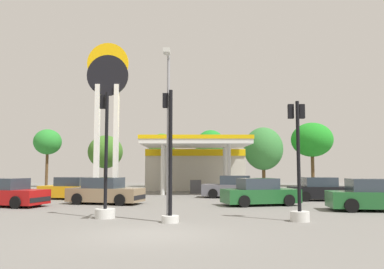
{
  "coord_description": "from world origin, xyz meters",
  "views": [
    {
      "loc": [
        1.33,
        -12.48,
        2.04
      ],
      "look_at": [
        1.31,
        13.72,
        4.3
      ],
      "focal_mm": 36.81,
      "sensor_mm": 36.0,
      "label": 1
    }
  ],
  "objects_px": {
    "station_pole_sign": "(108,97)",
    "tree_5": "(312,140)",
    "car_0": "(322,190)",
    "tree_2": "(162,148)",
    "corner_streetlamp": "(168,119)",
    "traffic_signal_0": "(170,176)",
    "tree_0": "(48,142)",
    "car_5": "(106,192)",
    "tree_1": "(106,152)",
    "car_3": "(7,194)",
    "car_1": "(234,188)",
    "car_2": "(374,196)",
    "tree_3": "(211,146)",
    "traffic_signal_1": "(299,182)",
    "car_4": "(260,193)",
    "car_6": "(72,189)",
    "traffic_signal_2": "(105,188)",
    "tree_4": "(264,149)"
  },
  "relations": [
    {
      "from": "tree_0",
      "to": "tree_2",
      "type": "relative_size",
      "value": 1.08
    },
    {
      "from": "car_5",
      "to": "tree_0",
      "type": "height_order",
      "value": "tree_0"
    },
    {
      "from": "car_5",
      "to": "traffic_signal_1",
      "type": "relative_size",
      "value": 0.97
    },
    {
      "from": "car_1",
      "to": "car_3",
      "type": "distance_m",
      "value": 14.39
    },
    {
      "from": "car_6",
      "to": "tree_4",
      "type": "xyz_separation_m",
      "value": [
        16.12,
        18.08,
        3.6
      ]
    },
    {
      "from": "car_2",
      "to": "corner_streetlamp",
      "type": "relative_size",
      "value": 0.7
    },
    {
      "from": "tree_0",
      "to": "traffic_signal_2",
      "type": "bearing_deg",
      "value": -65.36
    },
    {
      "from": "station_pole_sign",
      "to": "car_2",
      "type": "bearing_deg",
      "value": -42.6
    },
    {
      "from": "station_pole_sign",
      "to": "traffic_signal_1",
      "type": "bearing_deg",
      "value": -58.12
    },
    {
      "from": "station_pole_sign",
      "to": "tree_3",
      "type": "distance_m",
      "value": 14.09
    },
    {
      "from": "station_pole_sign",
      "to": "tree_5",
      "type": "bearing_deg",
      "value": 26.63
    },
    {
      "from": "car_0",
      "to": "tree_2",
      "type": "relative_size",
      "value": 0.71
    },
    {
      "from": "corner_streetlamp",
      "to": "traffic_signal_0",
      "type": "bearing_deg",
      "value": 50.21
    },
    {
      "from": "tree_0",
      "to": "tree_1",
      "type": "xyz_separation_m",
      "value": [
        6.07,
        1.64,
        -1.0
      ]
    },
    {
      "from": "car_0",
      "to": "tree_2",
      "type": "xyz_separation_m",
      "value": [
        -11.65,
        18.57,
        3.69
      ]
    },
    {
      "from": "car_3",
      "to": "car_6",
      "type": "distance_m",
      "value": 5.34
    },
    {
      "from": "car_3",
      "to": "tree_0",
      "type": "height_order",
      "value": "tree_0"
    },
    {
      "from": "traffic_signal_2",
      "to": "tree_5",
      "type": "height_order",
      "value": "tree_5"
    },
    {
      "from": "tree_3",
      "to": "car_5",
      "type": "bearing_deg",
      "value": -108.72
    },
    {
      "from": "car_5",
      "to": "tree_1",
      "type": "relative_size",
      "value": 0.78
    },
    {
      "from": "car_0",
      "to": "car_6",
      "type": "relative_size",
      "value": 0.95
    },
    {
      "from": "tree_5",
      "to": "traffic_signal_0",
      "type": "bearing_deg",
      "value": -116.16
    },
    {
      "from": "car_5",
      "to": "car_1",
      "type": "bearing_deg",
      "value": 31.41
    },
    {
      "from": "station_pole_sign",
      "to": "tree_0",
      "type": "distance_m",
      "value": 13.15
    },
    {
      "from": "tree_5",
      "to": "corner_streetlamp",
      "type": "distance_m",
      "value": 33.11
    },
    {
      "from": "tree_3",
      "to": "tree_4",
      "type": "height_order",
      "value": "tree_4"
    },
    {
      "from": "car_2",
      "to": "traffic_signal_1",
      "type": "height_order",
      "value": "traffic_signal_1"
    },
    {
      "from": "car_2",
      "to": "corner_streetlamp",
      "type": "height_order",
      "value": "corner_streetlamp"
    },
    {
      "from": "car_0",
      "to": "traffic_signal_1",
      "type": "distance_m",
      "value": 10.73
    },
    {
      "from": "car_4",
      "to": "traffic_signal_1",
      "type": "relative_size",
      "value": 0.95
    },
    {
      "from": "tree_2",
      "to": "traffic_signal_0",
      "type": "bearing_deg",
      "value": -84.99
    },
    {
      "from": "car_1",
      "to": "tree_1",
      "type": "xyz_separation_m",
      "value": [
        -12.87,
        17.38,
        3.24
      ]
    },
    {
      "from": "car_4",
      "to": "tree_3",
      "type": "height_order",
      "value": "tree_3"
    },
    {
      "from": "station_pole_sign",
      "to": "tree_0",
      "type": "xyz_separation_m",
      "value": [
        -8.58,
        9.39,
        -3.33
      ]
    },
    {
      "from": "car_2",
      "to": "tree_3",
      "type": "distance_m",
      "value": 25.84
    },
    {
      "from": "car_6",
      "to": "tree_5",
      "type": "distance_m",
      "value": 28.8
    },
    {
      "from": "car_2",
      "to": "tree_5",
      "type": "distance_m",
      "value": 26.39
    },
    {
      "from": "station_pole_sign",
      "to": "car_5",
      "type": "relative_size",
      "value": 2.89
    },
    {
      "from": "station_pole_sign",
      "to": "car_2",
      "type": "height_order",
      "value": "station_pole_sign"
    },
    {
      "from": "car_0",
      "to": "tree_5",
      "type": "xyz_separation_m",
      "value": [
        5.41,
        19.38,
        4.62
      ]
    },
    {
      "from": "tree_1",
      "to": "corner_streetlamp",
      "type": "xyz_separation_m",
      "value": [
        9.02,
        -30.12,
        -0.02
      ]
    },
    {
      "from": "car_5",
      "to": "tree_5",
      "type": "height_order",
      "value": "tree_5"
    },
    {
      "from": "traffic_signal_0",
      "to": "tree_5",
      "type": "height_order",
      "value": "tree_5"
    },
    {
      "from": "station_pole_sign",
      "to": "corner_streetlamp",
      "type": "distance_m",
      "value": 20.63
    },
    {
      "from": "tree_0",
      "to": "tree_1",
      "type": "bearing_deg",
      "value": 15.14
    },
    {
      "from": "car_6",
      "to": "tree_5",
      "type": "xyz_separation_m",
      "value": [
        21.73,
        18.33,
        4.62
      ]
    },
    {
      "from": "car_1",
      "to": "tree_5",
      "type": "bearing_deg",
      "value": 57.58
    },
    {
      "from": "car_3",
      "to": "tree_3",
      "type": "bearing_deg",
      "value": 61.74
    },
    {
      "from": "station_pole_sign",
      "to": "car_0",
      "type": "distance_m",
      "value": 19.54
    },
    {
      "from": "tree_2",
      "to": "tree_5",
      "type": "xyz_separation_m",
      "value": [
        17.06,
        0.81,
        0.92
      ]
    }
  ]
}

